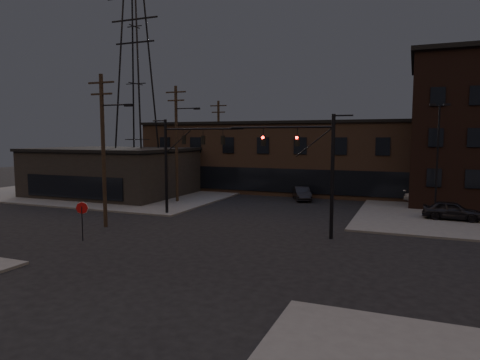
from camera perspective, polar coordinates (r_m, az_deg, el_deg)
name	(u,v)px	position (r m, az deg, el deg)	size (l,w,h in m)	color
ground	(210,245)	(26.33, -4.00, -8.69)	(140.00, 140.00, 0.00)	black
sidewalk_nw	(131,188)	(56.22, -14.34, -1.01)	(30.00, 30.00, 0.15)	#474744
building_row	(312,158)	(52.16, 9.63, 2.90)	(40.00, 12.00, 8.00)	#4F382A
building_left	(112,173)	(50.04, -16.64, 0.90)	(16.00, 12.00, 5.00)	black
traffic_signal_near	(315,162)	(28.05, 9.95, 2.34)	(7.12, 0.24, 8.00)	black
traffic_signal_far	(179,156)	(35.75, -8.10, 3.24)	(7.12, 0.24, 8.00)	black
stop_sign	(82,212)	(28.79, -20.32, -4.03)	(0.72, 0.33, 2.48)	black
utility_pole_near	(104,147)	(32.35, -17.69, 4.27)	(3.70, 0.28, 11.00)	black
utility_pole_mid	(177,141)	(42.77, -8.40, 5.14)	(3.70, 0.28, 11.50)	black
utility_pole_far	(219,143)	(53.91, -2.87, 4.97)	(2.20, 0.28, 11.00)	black
transmission_tower	(136,84)	(50.60, -13.72, 12.37)	(7.00, 7.00, 25.00)	black
lot_light_a	(438,150)	(36.93, 24.86, 3.61)	(1.50, 0.28, 9.14)	black
parked_car_lot_a	(452,210)	(37.15, 26.42, -3.64)	(1.71, 4.26, 1.45)	black
parked_car_lot_b	(426,196)	(45.89, 23.59, -1.93)	(1.77, 4.35, 1.26)	#B3B3B5
car_crossing	(302,193)	(44.82, 8.26, -1.79)	(1.47, 4.21, 1.39)	black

